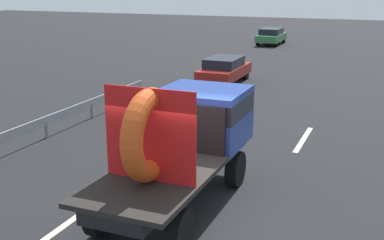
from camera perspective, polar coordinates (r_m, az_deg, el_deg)
ground_plane at (r=10.80m, az=-1.10°, el=-10.53°), size 120.00×120.00×0.00m
flatbed_truck at (r=11.05m, az=-0.41°, el=-1.51°), size 2.02×5.29×2.91m
distant_sedan at (r=24.08m, az=3.79°, el=5.92°), size 1.65×3.85×1.26m
guardrail at (r=17.08m, az=-14.03°, el=0.84°), size 0.10×10.19×0.71m
lane_dash_left_near at (r=10.19m, az=-16.37°, el=-12.93°), size 0.16×2.62×0.01m
lane_dash_left_far at (r=16.98m, az=1.38°, el=-0.58°), size 0.16×2.22×0.01m
lane_dash_right_far at (r=15.85m, az=12.85°, el=-2.20°), size 0.16×2.72×0.01m
oncoming_car at (r=39.75m, az=9.22°, el=9.66°), size 1.68×3.91×1.28m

